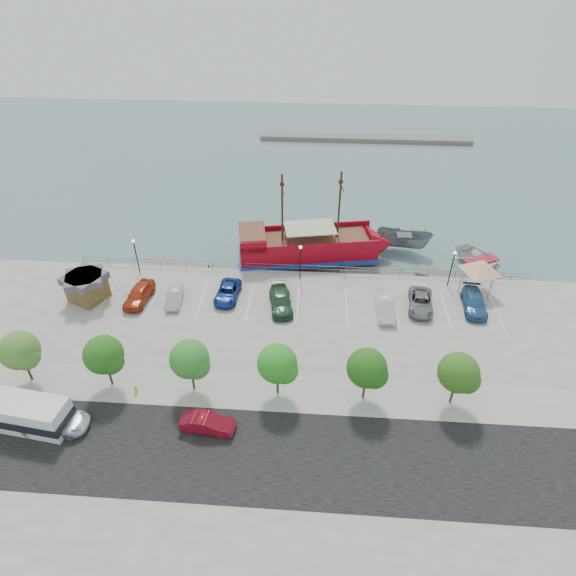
{
  "coord_description": "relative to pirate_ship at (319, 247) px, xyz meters",
  "views": [
    {
      "loc": [
        1.76,
        -36.85,
        30.45
      ],
      "look_at": [
        -1.0,
        2.0,
        2.0
      ],
      "focal_mm": 30.0,
      "sensor_mm": 36.0,
      "label": 1
    }
  ],
  "objects": [
    {
      "name": "far_shore",
      "position": [
        8.05,
        43.18,
        -1.57
      ],
      "size": [
        40.0,
        3.0,
        0.8
      ],
      "primitive_type": "cube",
      "color": "#6B6559",
      "rests_on": "ground"
    },
    {
      "name": "parked_car_g",
      "position": [
        10.46,
        -9.55,
        -0.27
      ],
      "size": [
        2.91,
        5.26,
        1.39
      ],
      "primitive_type": "imported",
      "rotation": [
        0.0,
        0.0,
        -0.12
      ],
      "color": "slate",
      "rests_on": "land_slab"
    },
    {
      "name": "sidewalk",
      "position": [
        -1.95,
        -21.82,
        -0.95
      ],
      "size": [
        100.0,
        4.0,
        0.05
      ],
      "primitive_type": "cube",
      "color": "gray",
      "rests_on": "land_slab"
    },
    {
      "name": "parked_car_c",
      "position": [
        -9.29,
        -9.2,
        -0.31
      ],
      "size": [
        2.47,
        4.88,
        1.32
      ],
      "primitive_type": "imported",
      "rotation": [
        0.0,
        0.0,
        -0.06
      ],
      "color": "navy",
      "rests_on": "land_slab"
    },
    {
      "name": "dock_west",
      "position": [
        -16.53,
        -2.62,
        -1.76
      ],
      "size": [
        7.43,
        2.83,
        0.41
      ],
      "primitive_type": "cube",
      "rotation": [
        0.0,
        0.0,
        -0.11
      ],
      "color": "gray",
      "rests_on": "ground"
    },
    {
      "name": "shed",
      "position": [
        -23.64,
        -10.36,
        0.58
      ],
      "size": [
        4.68,
        4.68,
        2.91
      ],
      "rotation": [
        0.0,
        0.0,
        -0.43
      ],
      "color": "brown",
      "rests_on": "land_slab"
    },
    {
      "name": "tree_a",
      "position": [
        -23.81,
        -21.89,
        2.33
      ],
      "size": [
        3.3,
        3.2,
        5.0
      ],
      "color": "#473321",
      "rests_on": "sidewalk"
    },
    {
      "name": "pirate_ship",
      "position": [
        0.0,
        0.0,
        0.0
      ],
      "size": [
        18.91,
        8.27,
        11.74
      ],
      "rotation": [
        0.0,
        0.0,
        0.19
      ],
      "color": "maroon",
      "rests_on": "ground"
    },
    {
      "name": "tree_e",
      "position": [
        4.19,
        -21.89,
        2.33
      ],
      "size": [
        3.3,
        3.2,
        5.0
      ],
      "color": "#473321",
      "rests_on": "sidewalk"
    },
    {
      "name": "tree_b",
      "position": [
        -16.81,
        -21.89,
        2.33
      ],
      "size": [
        3.3,
        3.2,
        5.0
      ],
      "color": "#473321",
      "rests_on": "sidewalk"
    },
    {
      "name": "parked_car_h",
      "position": [
        15.81,
        -9.26,
        -0.22
      ],
      "size": [
        2.48,
        5.31,
        1.5
      ],
      "primitive_type": "imported",
      "rotation": [
        0.0,
        0.0,
        -0.07
      ],
      "color": "#2C5B8C",
      "rests_on": "land_slab"
    },
    {
      "name": "parked_car_f",
      "position": [
        6.86,
        -10.45,
        -0.15
      ],
      "size": [
        1.73,
        4.94,
        1.63
      ],
      "primitive_type": "imported",
      "rotation": [
        0.0,
        0.0,
        0.0
      ],
      "color": "silver",
      "rests_on": "land_slab"
    },
    {
      "name": "tree_d",
      "position": [
        -2.81,
        -21.89,
        2.33
      ],
      "size": [
        3.3,
        3.2,
        5.0
      ],
      "color": "#473321",
      "rests_on": "sidewalk"
    },
    {
      "name": "street",
      "position": [
        -1.95,
        -27.82,
        -0.96
      ],
      "size": [
        100.0,
        8.0,
        0.04
      ],
      "primitive_type": "cube",
      "color": "black",
      "rests_on": "land_slab"
    },
    {
      "name": "lamp_post_mid",
      "position": [
        -1.95,
        -5.32,
        1.97
      ],
      "size": [
        0.36,
        0.36,
        4.28
      ],
      "color": "black",
      "rests_on": "land_slab"
    },
    {
      "name": "street_sedan",
      "position": [
        -7.94,
        -25.81,
        -0.28
      ],
      "size": [
        4.3,
        1.85,
        1.38
      ],
      "primitive_type": "imported",
      "rotation": [
        0.0,
        0.0,
        1.47
      ],
      "color": "maroon",
      "rests_on": "street"
    },
    {
      "name": "parked_car_b",
      "position": [
        -14.63,
        -10.25,
        -0.29
      ],
      "size": [
        1.89,
        4.22,
        1.35
      ],
      "primitive_type": "imported",
      "rotation": [
        0.0,
        0.0,
        0.12
      ],
      "color": "#B7BAC4",
      "rests_on": "land_slab"
    },
    {
      "name": "land_slab",
      "position": [
        -1.95,
        -32.82,
        -1.57
      ],
      "size": [
        100.0,
        58.0,
        1.2
      ],
      "primitive_type": "cube",
      "color": "gray",
      "rests_on": "ground"
    },
    {
      "name": "patrol_boat",
      "position": [
        10.32,
        3.18,
        -0.67
      ],
      "size": [
        7.11,
        4.0,
        2.6
      ],
      "primitive_type": "imported",
      "rotation": [
        0.0,
        0.0,
        1.34
      ],
      "color": "slate",
      "rests_on": "ground"
    },
    {
      "name": "fire_hydrant",
      "position": [
        -14.62,
        -22.62,
        -0.54
      ],
      "size": [
        0.27,
        0.27,
        0.78
      ],
      "rotation": [
        0.0,
        0.0,
        0.01
      ],
      "color": "yellow",
      "rests_on": "sidewalk"
    },
    {
      "name": "ground",
      "position": [
        -1.95,
        -11.82,
        -1.97
      ],
      "size": [
        160.0,
        160.0,
        0.0
      ],
      "primitive_type": "plane",
      "color": "slate"
    },
    {
      "name": "parked_car_a",
      "position": [
        -18.28,
        -10.38,
        -0.14
      ],
      "size": [
        2.46,
        5.04,
        1.66
      ],
      "primitive_type": "imported",
      "rotation": [
        0.0,
        0.0,
        -0.11
      ],
      "color": "#AE3819",
      "rests_on": "land_slab"
    },
    {
      "name": "speedboat",
      "position": [
        18.92,
        -0.17,
        -1.24
      ],
      "size": [
        7.68,
        8.54,
        1.45
      ],
      "primitive_type": "imported",
      "rotation": [
        0.0,
        0.0,
        0.48
      ],
      "color": "silver",
      "rests_on": "ground"
    },
    {
      "name": "tree_c",
      "position": [
        -9.81,
        -21.89,
        2.33
      ],
      "size": [
        3.3,
        3.2,
        5.0
      ],
      "color": "#473321",
      "rests_on": "sidewalk"
    },
    {
      "name": "dock_east",
      "position": [
        14.83,
        -2.62,
        -1.76
      ],
      "size": [
        7.31,
        4.56,
        0.4
      ],
      "primitive_type": "cube",
      "rotation": [
        0.0,
        0.0,
        -0.39
      ],
      "color": "#69635C",
      "rests_on": "ground"
    },
    {
      "name": "lamp_post_right",
      "position": [
        14.05,
        -5.32,
        1.97
      ],
      "size": [
        0.36,
        0.36,
        4.28
      ],
      "color": "black",
      "rests_on": "land_slab"
    },
    {
      "name": "shuttle_bus",
      "position": [
        -21.98,
        -26.32,
        0.27
      ],
      "size": [
        7.53,
        3.47,
        2.56
      ],
      "rotation": [
        0.0,
        0.0,
        -0.13
      ],
      "color": "silver",
      "rests_on": "street"
    },
    {
      "name": "street_van",
      "position": [
        -19.43,
        -26.52,
        -0.29
      ],
      "size": [
        4.93,
        2.33,
        1.36
      ],
      "primitive_type": "imported",
      "rotation": [
        0.0,
        0.0,
        1.58
      ],
      "color": "silver",
      "rests_on": "street"
    },
    {
      "name": "tree_f",
      "position": [
        11.19,
        -21.89,
        2.33
      ],
      "size": [
        3.3,
        3.2,
        5.0
      ],
      "color": "#473321",
      "rests_on": "sidewalk"
    },
    {
      "name": "canopy_tent",
      "position": [
        16.79,
        -5.99,
        2.44
      ],
      "size": [
        6.21,
        6.21,
        3.91
      ],
      "rotation": [
        0.0,
        0.0,
        -0.42
      ],
      "color": "slate",
      "rests_on": "land_slab"
    },
    {
      "name": "lamp_post_left",
      "position": [
        -19.95,
        -5.32,
        1.97
      ],
      "size": [
        0.36,
        0.36,
        4.28
      ],
      "color": "black",
      "rests_on": "land_slab"
    },
    {
      "name": "dock_mid",
      "position": [
        6.24,
        -2.62,
        -1.76
      ],
      "size": [
        7.62,
        3.4,
        0.42
      ],
      "primitive_type": "cube",
      "rotation": [
        0.0,
        0.0,
        0.18
      ],
      "color": "#67645A",
      "rests_on": "ground"
    },
    {
      "name": "seawall_railing",
      "position": [
        -1.95,
        -4.02,
        -0.44
      ],
      "size": [
        50.0,
        0.06,
        1.0
      ],
      "color": "#5F5F5F",
      "rests_on": "land_slab"
    },
    {
      "name": "parked_car_d",
      "position": [
        -3.64,
        -10.41,
        -0.21
      ],
      "size": [
        3.05,
        5.54,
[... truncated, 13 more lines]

